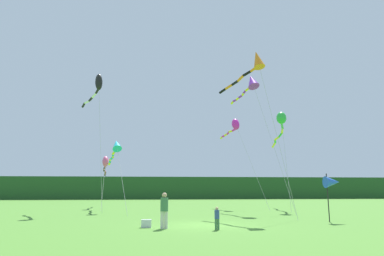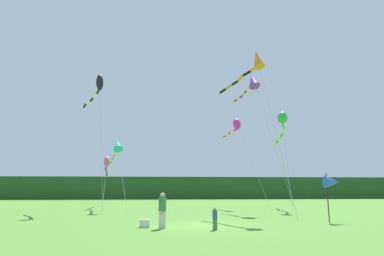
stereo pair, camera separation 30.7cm
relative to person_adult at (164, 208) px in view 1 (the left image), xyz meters
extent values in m
plane|color=#4C842D|center=(2.16, 1.39, -0.97)|extent=(120.00, 120.00, 0.00)
cube|color=#234C23|center=(2.16, 46.39, 1.07)|extent=(108.00, 2.42, 4.07)
cylinder|color=silver|center=(-0.10, 0.00, -0.55)|extent=(0.17, 0.17, 0.83)
cylinder|color=silver|center=(0.10, 0.00, -0.55)|extent=(0.17, 0.17, 0.83)
cylinder|color=#3F724C|center=(0.00, 0.00, 0.19)|extent=(0.38, 0.38, 0.66)
sphere|color=tan|center=(0.00, 0.00, 0.64)|extent=(0.24, 0.24, 0.24)
cylinder|color=#3F724C|center=(2.45, -0.75, -0.71)|extent=(0.11, 0.11, 0.51)
cylinder|color=#3F724C|center=(2.56, -0.75, -0.71)|extent=(0.11, 0.11, 0.51)
cylinder|color=#334C8C|center=(2.51, -0.75, -0.26)|extent=(0.23, 0.23, 0.40)
sphere|color=tan|center=(2.51, -0.75, 0.02)|extent=(0.15, 0.15, 0.15)
cube|color=silver|center=(-0.88, 0.57, -0.77)|extent=(0.51, 0.31, 0.39)
cylinder|color=black|center=(9.75, 2.27, 0.44)|extent=(0.06, 0.06, 2.83)
cone|color=blue|center=(10.10, 2.27, 1.35)|extent=(0.90, 0.70, 0.70)
cylinder|color=#B2B2B2|center=(9.21, 10.03, 5.01)|extent=(1.58, 4.96, 11.97)
cone|color=purple|center=(8.43, 12.50, 11.00)|extent=(1.48, 1.76, 1.63)
cylinder|color=purple|center=(8.34, 12.72, 10.45)|extent=(0.37, 0.53, 0.25)
cylinder|color=yellow|center=(8.13, 13.13, 10.36)|extent=(0.43, 0.55, 0.32)
cylinder|color=purple|center=(7.99, 13.56, 10.25)|extent=(0.27, 0.52, 0.28)
cylinder|color=yellow|center=(7.93, 14.03, 10.15)|extent=(0.25, 0.53, 0.31)
cylinder|color=purple|center=(7.79, 14.46, 10.02)|extent=(0.44, 0.55, 0.34)
cylinder|color=yellow|center=(7.60, 14.88, 9.90)|extent=(0.35, 0.54, 0.29)
cylinder|color=purple|center=(7.41, 15.30, 9.82)|extent=(0.40, 0.52, 0.25)
cylinder|color=yellow|center=(7.25, 15.74, 9.72)|extent=(0.32, 0.56, 0.35)
cylinder|color=#B2B2B2|center=(7.66, 4.74, 4.77)|extent=(1.41, 2.57, 11.49)
cone|color=orange|center=(6.96, 6.02, 10.52)|extent=(1.31, 1.43, 1.56)
cylinder|color=orange|center=(6.79, 6.33, 9.87)|extent=(0.55, 0.77, 0.37)
cylinder|color=black|center=(6.39, 6.93, 9.71)|extent=(0.63, 0.73, 0.36)
cylinder|color=orange|center=(6.03, 7.55, 9.51)|extent=(0.47, 0.80, 0.41)
cylinder|color=black|center=(5.73, 8.21, 9.34)|extent=(0.52, 0.77, 0.33)
cylinder|color=orange|center=(5.36, 8.83, 9.19)|extent=(0.60, 0.75, 0.36)
cylinder|color=black|center=(4.97, 9.43, 9.01)|extent=(0.58, 0.76, 0.38)
cylinder|color=#B2B2B2|center=(11.06, 11.73, 3.31)|extent=(0.56, 2.59, 8.57)
ellipsoid|color=green|center=(11.33, 13.01, 7.59)|extent=(1.13, 1.30, 1.32)
cylinder|color=green|center=(11.56, 13.52, 6.96)|extent=(0.68, 1.15, 0.52)
cylinder|color=yellow|center=(11.97, 14.57, 6.66)|extent=(0.55, 1.18, 0.47)
cylinder|color=green|center=(12.19, 15.66, 6.40)|extent=(0.30, 1.18, 0.44)
cylinder|color=yellow|center=(12.22, 16.78, 6.21)|extent=(0.24, 1.15, 0.33)
cylinder|color=green|center=(12.40, 17.87, 6.06)|extent=(0.60, 1.15, 0.36)
cylinder|color=yellow|center=(12.64, 18.95, 5.80)|extent=(0.27, 1.19, 0.55)
cylinder|color=#B2B2B2|center=(-5.16, 11.37, 4.68)|extent=(1.12, 1.77, 11.29)
ellipsoid|color=black|center=(-5.70, 12.25, 10.32)|extent=(0.97, 1.03, 1.59)
cylinder|color=black|center=(-5.86, 12.58, 9.61)|extent=(0.52, 0.80, 0.40)
cylinder|color=white|center=(-6.23, 13.21, 9.39)|extent=(0.62, 0.77, 0.43)
cylinder|color=black|center=(-6.63, 13.83, 9.18)|extent=(0.59, 0.77, 0.38)
cylinder|color=white|center=(-7.09, 14.40, 9.04)|extent=(0.67, 0.68, 0.28)
cylinder|color=black|center=(-7.51, 14.99, 8.88)|extent=(0.54, 0.80, 0.43)
cylinder|color=#B2B2B2|center=(-5.41, 15.59, 1.37)|extent=(0.57, 4.94, 4.70)
ellipsoid|color=#E5598C|center=(-5.68, 18.06, 3.72)|extent=(0.76, 1.37, 1.43)
cylinder|color=#E5598C|center=(-5.72, 18.30, 3.22)|extent=(0.29, 0.55, 0.26)
cylinder|color=black|center=(-5.83, 18.78, 3.12)|extent=(0.35, 0.58, 0.33)
cylinder|color=#E5598C|center=(-5.95, 19.26, 3.02)|extent=(0.29, 0.55, 0.26)
cylinder|color=black|center=(-6.03, 19.75, 2.92)|extent=(0.26, 0.57, 0.33)
cylinder|color=#E5598C|center=(-6.04, 20.25, 2.82)|extent=(0.23, 0.53, 0.26)
cylinder|color=black|center=(-6.06, 20.74, 2.74)|extent=(0.27, 0.56, 0.29)
cylinder|color=#E5598C|center=(-6.13, 21.23, 2.66)|extent=(0.27, 0.55, 0.27)
cylinder|color=black|center=(-6.22, 21.72, 2.54)|extent=(0.32, 0.59, 0.36)
cylinder|color=#B2B2B2|center=(8.76, 14.81, 3.37)|extent=(1.82, 4.74, 8.69)
ellipsoid|color=#E026B2|center=(7.86, 17.17, 7.71)|extent=(1.16, 1.38, 1.45)
cylinder|color=#E026B2|center=(7.74, 17.39, 7.15)|extent=(0.44, 0.59, 0.32)
cylinder|color=yellow|center=(7.47, 17.83, 7.05)|extent=(0.47, 0.56, 0.27)
cylinder|color=#E026B2|center=(7.29, 18.30, 6.94)|extent=(0.28, 0.59, 0.34)
cylinder|color=yellow|center=(7.15, 18.79, 6.83)|extent=(0.39, 0.58, 0.28)
cylinder|color=#E026B2|center=(6.98, 19.28, 6.75)|extent=(0.35, 0.58, 0.27)
cylinder|color=yellow|center=(6.85, 19.78, 6.66)|extent=(0.31, 0.59, 0.31)
cylinder|color=#B2B2B2|center=(-3.21, 10.40, 1.91)|extent=(1.58, 4.84, 5.77)
cone|color=#1EB7CC|center=(-3.98, 12.80, 4.79)|extent=(1.19, 1.53, 1.36)
cylinder|color=#1EB7CC|center=(-4.08, 13.05, 4.29)|extent=(0.40, 0.61, 0.32)
cylinder|color=yellow|center=(-4.30, 13.54, 4.14)|extent=(0.43, 0.62, 0.36)
cylinder|color=#1EB7CC|center=(-4.44, 14.04, 4.01)|extent=(0.26, 0.58, 0.28)
cylinder|color=yellow|center=(-4.50, 14.57, 3.92)|extent=(0.26, 0.59, 0.30)
cylinder|color=#1EB7CC|center=(-4.64, 15.08, 3.81)|extent=(0.42, 0.61, 0.31)
cylinder|color=yellow|center=(-4.83, 15.57, 3.71)|extent=(0.36, 0.60, 0.29)
cylinder|color=#1EB7CC|center=(-4.95, 16.09, 3.57)|extent=(0.29, 0.62, 0.36)
cylinder|color=yellow|center=(-5.06, 16.61, 3.40)|extent=(0.35, 0.63, 0.36)
camera|label=1|loc=(-0.40, -16.96, 0.97)|focal=31.15mm
camera|label=2|loc=(-0.10, -16.99, 0.97)|focal=31.15mm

